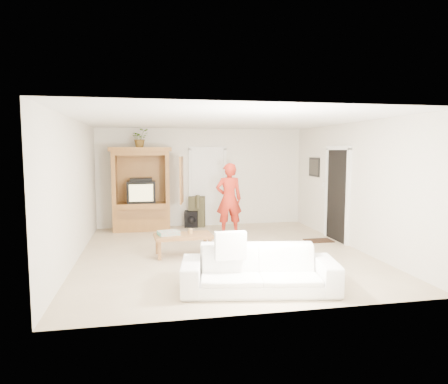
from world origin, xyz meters
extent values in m
plane|color=tan|center=(0.00, 0.00, 0.00)|extent=(6.00, 6.00, 0.00)
plane|color=white|center=(0.00, 0.00, 2.60)|extent=(6.00, 6.00, 0.00)
plane|color=silver|center=(0.00, 3.00, 1.30)|extent=(5.50, 0.00, 5.50)
plane|color=silver|center=(0.00, -3.00, 1.30)|extent=(5.50, 0.00, 5.50)
plane|color=silver|center=(-2.75, 0.00, 1.30)|extent=(0.00, 6.00, 6.00)
plane|color=silver|center=(2.75, 0.00, 1.30)|extent=(0.00, 6.00, 6.00)
cube|color=olive|center=(-1.60, 2.65, 0.35)|extent=(1.40, 0.60, 0.70)
cube|color=olive|center=(-2.25, 2.65, 1.30)|extent=(0.10, 0.60, 1.20)
cube|color=olive|center=(-0.95, 2.65, 1.30)|extent=(0.10, 0.60, 1.20)
cube|color=olive|center=(-1.60, 2.92, 1.30)|extent=(1.40, 0.06, 1.20)
cube|color=olive|center=(-1.60, 2.65, 1.95)|extent=(1.40, 0.60, 0.10)
cube|color=olive|center=(-1.60, 2.65, 2.05)|extent=(1.52, 0.68, 0.10)
cube|color=olive|center=(-0.62, 2.18, 1.30)|extent=(0.16, 0.67, 1.15)
cube|color=black|center=(-1.60, 2.68, 0.97)|extent=(0.70, 0.52, 0.55)
cube|color=tan|center=(-1.60, 2.41, 0.98)|extent=(0.58, 0.02, 0.42)
cube|color=black|center=(-1.60, 2.65, 1.29)|extent=(0.55, 0.35, 0.08)
cube|color=olive|center=(-1.60, 2.37, 0.45)|extent=(1.19, 0.03, 0.25)
cube|color=white|center=(0.15, 2.97, 1.02)|extent=(0.85, 0.05, 2.04)
cube|color=black|center=(2.73, 0.60, 1.02)|extent=(0.05, 0.90, 2.04)
cube|color=black|center=(2.73, 1.90, 1.60)|extent=(0.03, 0.60, 0.48)
cube|color=#382316|center=(2.30, 0.60, 0.01)|extent=(0.60, 0.40, 0.02)
imported|color=#4C7238|center=(-1.60, 2.63, 2.33)|extent=(0.49, 0.45, 0.45)
imported|color=red|center=(0.47, 1.67, 0.86)|extent=(0.63, 0.42, 1.73)
imported|color=white|center=(0.11, -2.22, 0.32)|extent=(2.32, 1.21, 0.65)
cube|color=olive|center=(-0.79, -0.03, 0.38)|extent=(1.14, 0.67, 0.06)
cube|color=olive|center=(-1.25, -0.29, 0.17)|extent=(0.06, 0.06, 0.35)
cube|color=olive|center=(-1.28, 0.16, 0.17)|extent=(0.06, 0.06, 0.35)
cube|color=olive|center=(-0.29, -0.23, 0.17)|extent=(0.06, 0.06, 0.35)
cube|color=olive|center=(-0.32, 0.23, 0.17)|extent=(0.06, 0.06, 0.35)
cube|color=#E24B50|center=(-1.07, -0.03, 0.45)|extent=(0.44, 0.37, 0.08)
cylinder|color=tan|center=(-0.64, 0.02, 0.46)|extent=(0.08, 0.08, 0.10)
camera|label=1|loc=(-1.46, -7.61, 2.03)|focal=32.00mm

